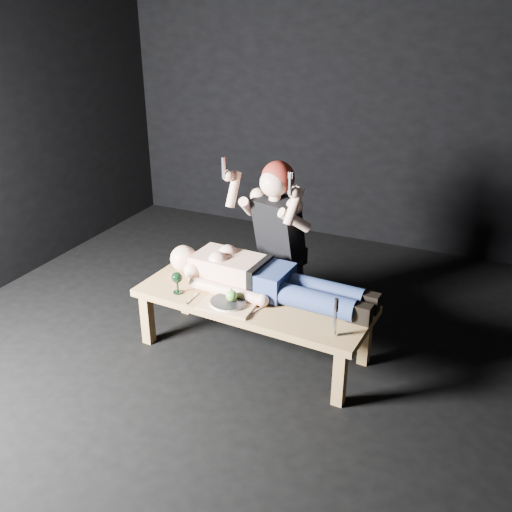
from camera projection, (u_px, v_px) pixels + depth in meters
name	position (u px, v px, depth m)	size (l,w,h in m)	color
ground	(251.00, 362.00, 4.04)	(5.00, 5.00, 0.00)	black
back_wall	(360.00, 94.00, 5.47)	(5.00, 5.00, 0.00)	black
table	(253.00, 325.00, 4.06)	(1.67, 0.63, 0.45)	#9D7945
lying_man	(267.00, 276.00, 3.98)	(1.66, 0.51, 0.26)	#DFAB93
kneeling_woman	(285.00, 240.00, 4.32)	(0.72, 0.80, 1.35)	black
serving_tray	(228.00, 305.00, 3.85)	(0.37, 0.26, 0.02)	tan
plate	(228.00, 302.00, 3.84)	(0.24, 0.24, 0.02)	white
apple	(232.00, 296.00, 3.83)	(0.08, 0.08, 0.08)	#418F25
goblet	(177.00, 283.00, 3.99)	(0.08, 0.08, 0.16)	black
fork_flat	(192.00, 298.00, 3.95)	(0.02, 0.18, 0.01)	#B2B2B7
knife_flat	(252.00, 312.00, 3.78)	(0.02, 0.18, 0.01)	#B2B2B7
spoon_flat	(249.00, 307.00, 3.84)	(0.02, 0.18, 0.01)	#B2B2B7
carving_knife	(336.00, 317.00, 3.47)	(0.03, 0.04, 0.26)	#B2B2B7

